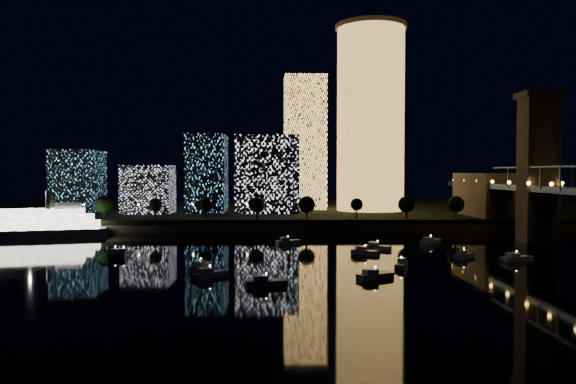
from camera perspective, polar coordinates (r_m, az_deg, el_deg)
name	(u,v)px	position (r m, az deg, el deg)	size (l,w,h in m)	color
ground	(370,268)	(138.64, 8.32, -7.69)	(520.00, 520.00, 0.00)	black
far_bank	(317,212)	(296.29, 2.99, -2.02)	(420.00, 160.00, 5.00)	black
seawall	(333,228)	(218.98, 4.62, -3.71)	(420.00, 6.00, 3.00)	#6B5E4C
tower_cylindrical	(370,118)	(274.21, 8.38, 7.45)	(34.00, 34.00, 88.60)	#FFB451
tower_rectangular	(305,143)	(282.93, 1.73, 4.99)	(20.77, 20.77, 66.07)	#FFB451
midrise_blocks	(194,178)	(263.19, -9.56, 1.46)	(113.62, 33.16, 35.75)	white
riverboat	(22,225)	(224.78, -25.44, -3.01)	(58.28, 25.06, 17.25)	silver
motorboats	(342,257)	(149.94, 5.55, -6.63)	(117.21, 74.89, 2.78)	silver
esplanade_trees	(272,205)	(222.98, -1.68, -1.29)	(166.14, 6.93, 8.96)	black
street_lamps	(247,207)	(229.29, -4.18, -1.57)	(132.70, 0.70, 5.65)	black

